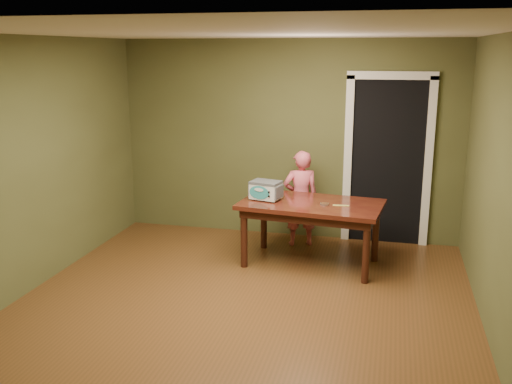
% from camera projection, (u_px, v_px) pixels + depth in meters
% --- Properties ---
extents(floor, '(5.00, 5.00, 0.00)m').
position_uv_depth(floor, '(238.00, 313.00, 5.47)').
color(floor, brown).
rests_on(floor, ground).
extents(room_shell, '(4.52, 5.02, 2.61)m').
position_uv_depth(room_shell, '(237.00, 136.00, 5.06)').
color(room_shell, brown).
rests_on(room_shell, ground).
extents(doorway, '(1.10, 0.66, 2.25)m').
position_uv_depth(doorway, '(388.00, 159.00, 7.54)').
color(doorway, black).
rests_on(doorway, ground).
extents(dining_table, '(1.69, 1.07, 0.75)m').
position_uv_depth(dining_table, '(311.00, 211.00, 6.57)').
color(dining_table, '#37100C').
rests_on(dining_table, floor).
extents(toy_oven, '(0.40, 0.31, 0.22)m').
position_uv_depth(toy_oven, '(266.00, 190.00, 6.65)').
color(toy_oven, '#4C4F54').
rests_on(toy_oven, dining_table).
extents(baking_pan, '(0.10, 0.10, 0.02)m').
position_uv_depth(baking_pan, '(324.00, 204.00, 6.44)').
color(baking_pan, silver).
rests_on(baking_pan, dining_table).
extents(spatula, '(0.18, 0.04, 0.01)m').
position_uv_depth(spatula, '(341.00, 205.00, 6.40)').
color(spatula, '#E1DD61').
rests_on(spatula, dining_table).
extents(child, '(0.52, 0.42, 1.23)m').
position_uv_depth(child, '(301.00, 198.00, 7.26)').
color(child, '#E55E71').
rests_on(child, floor).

